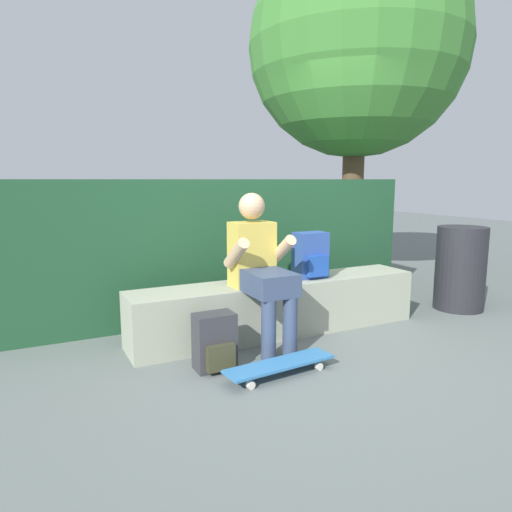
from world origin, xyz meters
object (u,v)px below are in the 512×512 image
Objects in this scene: backpack_on_bench at (311,256)px; person_skater at (260,265)px; trash_bin at (460,268)px; skateboard_near_person at (280,365)px; backpack_on_ground at (215,343)px; bench_main at (279,307)px.

person_skater is at bearing -161.39° from backpack_on_bench.
skateboard_near_person is at bearing -165.80° from trash_bin.
person_skater is 0.64m from backpack_on_bench.
backpack_on_bench is 1.00× the size of backpack_on_ground.
backpack_on_ground is at bearing -148.12° from bench_main.
bench_main is at bearing 175.35° from trash_bin.
backpack_on_bench is at bearing 23.65° from backpack_on_ground.
backpack_on_bench reaches higher than bench_main.
backpack_on_ground is (-1.10, -0.48, -0.46)m from backpack_on_bench.
trash_bin reaches higher than backpack_on_ground.
trash_bin reaches higher than skateboard_near_person.
trash_bin is at bearing 14.20° from skateboard_near_person.
trash_bin reaches higher than bench_main.
person_skater is at bearing -144.18° from bench_main.
person_skater reaches higher than bench_main.
bench_main is 0.53m from backpack_on_bench.
backpack_on_bench is (0.61, 0.20, -0.00)m from person_skater.
backpack_on_bench is 1.73m from trash_bin.
skateboard_near_person is (-0.14, -0.57, -0.58)m from person_skater.
trash_bin is at bearing 6.62° from backpack_on_ground.
person_skater is 0.83m from skateboard_near_person.
bench_main is at bearing 31.88° from backpack_on_ground.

